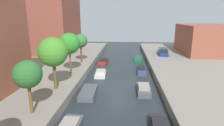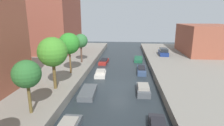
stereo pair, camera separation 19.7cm
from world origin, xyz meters
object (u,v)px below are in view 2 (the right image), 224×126
low_block_right (206,39)px  street_tree_2 (53,52)px  moored_boat_right_4 (138,59)px  street_tree_1 (27,74)px  moored_boat_left_3 (100,73)px  parked_car (163,52)px  street_tree_3 (69,44)px  moored_boat_left_4 (104,61)px  moored_boat_right_2 (143,89)px  moored_boat_right_3 (142,70)px  apartment_tower_far (50,1)px  moored_boat_left_2 (88,92)px  street_tree_4 (81,41)px

low_block_right → street_tree_2: (-24.93, -22.37, 1.12)m
low_block_right → moored_boat_right_4: low_block_right is taller
low_block_right → street_tree_1: (-24.93, -27.75, 0.36)m
moored_boat_left_3 → parked_car: bearing=45.4°
street_tree_3 → moored_boat_left_4: 11.72m
moored_boat_right_2 → moored_boat_right_4: bearing=88.9°
moored_boat_right_3 → street_tree_2: bearing=-135.6°
apartment_tower_far → moored_boat_left_2: 27.55m
moored_boat_left_3 → street_tree_3: bearing=-151.4°
moored_boat_left_3 → street_tree_1: bearing=-106.6°
street_tree_4 → moored_boat_right_4: (10.30, 6.21, -4.46)m
street_tree_1 → moored_boat_right_3: street_tree_1 is taller
street_tree_3 → moored_boat_right_3: (10.37, 4.39, -4.83)m
parked_car → moored_boat_right_3: 10.83m
street_tree_1 → moored_boat_left_2: size_ratio=1.10×
moored_boat_left_3 → low_block_right: bearing=34.6°
moored_boat_left_4 → street_tree_3: bearing=-109.0°
street_tree_3 → parked_car: bearing=41.8°
apartment_tower_far → parked_car: apartment_tower_far is taller
street_tree_3 → moored_boat_right_2: (9.97, -3.89, -4.78)m
moored_boat_right_3 → moored_boat_left_3: bearing=-160.7°
apartment_tower_far → moored_boat_right_3: bearing=-31.9°
street_tree_3 → moored_boat_right_2: bearing=-21.3°
parked_car → street_tree_2: bearing=-128.3°
moored_boat_left_2 → moored_boat_right_3: size_ratio=0.91×
apartment_tower_far → moored_boat_right_4: size_ratio=5.00×
apartment_tower_far → street_tree_3: bearing=-61.2°
street_tree_1 → moored_boat_left_2: street_tree_1 is taller
street_tree_2 → moored_boat_left_4: 16.90m
moored_boat_right_4 → low_block_right: bearing=15.5°
parked_car → moored_boat_left_3: bearing=-134.6°
moored_boat_left_4 → moored_boat_right_4: (6.84, 2.50, -0.03)m
low_block_right → moored_boat_right_4: bearing=-164.5°
low_block_right → moored_boat_left_2: low_block_right is taller
street_tree_2 → street_tree_3: bearing=90.0°
moored_boat_left_2 → moored_boat_left_4: 15.00m
moored_boat_left_4 → moored_boat_right_2: bearing=-65.0°
street_tree_2 → street_tree_1: bearing=-90.0°
parked_car → moored_boat_left_4: 12.69m
apartment_tower_far → street_tree_4: (9.07, -10.17, -7.41)m
parked_car → moored_boat_right_4: parked_car is taller
street_tree_4 → moored_boat_right_4: size_ratio=1.11×
apartment_tower_far → moored_boat_right_3: apartment_tower_far is taller
street_tree_2 → moored_boat_right_2: (9.97, 1.87, -4.70)m
moored_boat_right_4 → moored_boat_left_2: bearing=-111.2°
parked_car → moored_boat_right_4: bearing=-165.9°
moored_boat_right_3 → moored_boat_right_4: (-0.06, 8.16, -0.13)m
street_tree_4 → moored_boat_left_2: bearing=-72.7°
moored_boat_right_2 → moored_boat_right_3: moored_boat_right_2 is taller
moored_boat_right_2 → parked_car: bearing=72.7°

